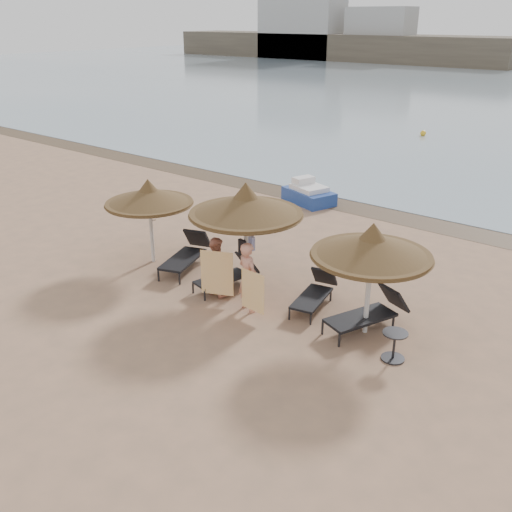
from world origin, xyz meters
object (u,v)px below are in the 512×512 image
Objects in this scene: lounger_far_left at (187,253)px; pedal_boat at (308,194)px; lounger_far_right at (370,312)px; palapa_right at (372,246)px; palapa_center at (246,205)px; lounger_near_right at (315,292)px; side_table at (394,347)px; person_right at (248,272)px; lounger_near_left at (229,274)px; person_left at (216,262)px; palapa_left at (149,196)px.

pedal_boat is at bearing 76.86° from lounger_far_left.
palapa_right is at bearing -66.39° from lounger_far_right.
palapa_center is at bearing -49.80° from pedal_boat.
lounger_near_right is 2.83m from side_table.
lounger_far_left is (-2.20, 0.02, -1.88)m from palapa_center.
person_right is (-2.77, -0.83, -1.08)m from palapa_right.
lounger_near_left is 1.54m from person_right.
palapa_right is 10.00m from pedal_boat.
person_left is (1.81, -0.76, 0.48)m from lounger_far_left.
pedal_boat is (-7.49, 8.04, 0.05)m from side_table.
person_left is at bearing -54.12° from pedal_boat.
palapa_left is at bearing 7.75° from person_right.
person_left reaches higher than lounger_far_right.
side_table is (7.87, -0.41, -1.68)m from palapa_left.
lounger_far_left is at bearing -65.93° from pedal_boat.
lounger_far_left is at bearing 179.08° from palapa_right.
side_table is 5.01m from person_left.
person_right reaches higher than lounger_near_left.
palapa_right reaches higher than person_left.
lounger_far_left is 3.46× the size of side_table.
palapa_center is at bearing 178.79° from palapa_right.
person_left is (-4.97, -0.03, 0.61)m from side_table.
pedal_boat is at bearing -49.69° from person_right.
palapa_center is 1.76m from person_right.
lounger_near_right is (4.16, 0.30, -0.06)m from lounger_far_left.
person_right is (-2.76, -1.06, 0.61)m from lounger_far_right.
lounger_near_right is at bearing -153.42° from person_left.
palapa_left is 8.06m from side_table.
palapa_right reaches higher than side_table.
person_right is (4.09, -0.60, -0.96)m from palapa_left.
person_right is at bearing -144.86° from lounger_near_right.
lounger_near_left is at bearing -26.07° from lounger_far_left.
palapa_center reaches higher than lounger_far_left.
lounger_far_left is at bearing -20.69° from person_left.
person_left reaches higher than pedal_boat.
palapa_left reaches higher than side_table.
lounger_near_right is 2.63m from person_left.
palapa_right is 3.09m from person_right.
pedal_boat is (-3.71, 8.23, -0.68)m from person_right.
person_left is (-3.96, -0.67, -1.20)m from palapa_right.
palapa_center is at bearing -115.54° from person_left.
person_left is 0.80× the size of pedal_boat.
palapa_left is 1.93m from lounger_far_left.
lounger_far_right is at bearing 17.87° from lounger_near_left.
palapa_center is 1.61× the size of person_left.
lounger_near_left is (2.88, 0.10, -1.62)m from palapa_left.
palapa_left is at bearing -6.38° from person_left.
lounger_near_right is at bearing 6.90° from palapa_left.
pedal_boat is (-6.48, 7.40, -1.76)m from palapa_right.
lounger_near_right is 0.83× the size of pedal_boat.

